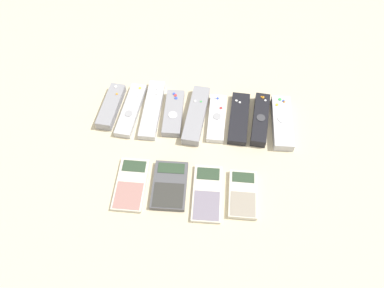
% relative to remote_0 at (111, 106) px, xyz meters
% --- Properties ---
extents(ground_plane, '(3.00, 3.00, 0.00)m').
position_rel_remote_0_xyz_m(ground_plane, '(0.25, -0.13, -0.01)').
color(ground_plane, beige).
extents(remote_0, '(0.05, 0.16, 0.03)m').
position_rel_remote_0_xyz_m(remote_0, '(0.00, 0.00, 0.00)').
color(remote_0, gray).
rests_on(remote_0, ground_plane).
extents(remote_1, '(0.06, 0.20, 0.02)m').
position_rel_remote_0_xyz_m(remote_1, '(0.06, -0.00, -0.00)').
color(remote_1, '#B7B7BC').
rests_on(remote_1, ground_plane).
extents(remote_2, '(0.05, 0.21, 0.02)m').
position_rel_remote_0_xyz_m(remote_2, '(0.12, 0.01, -0.00)').
color(remote_2, '#B7B7BC').
rests_on(remote_2, ground_plane).
extents(remote_3, '(0.06, 0.16, 0.02)m').
position_rel_remote_0_xyz_m(remote_3, '(0.19, -0.00, -0.00)').
color(remote_3, gray).
rests_on(remote_3, ground_plane).
extents(remote_4, '(0.06, 0.20, 0.03)m').
position_rel_remote_0_xyz_m(remote_4, '(0.25, -0.00, -0.00)').
color(remote_4, gray).
rests_on(remote_4, ground_plane).
extents(remote_5, '(0.05, 0.17, 0.02)m').
position_rel_remote_0_xyz_m(remote_5, '(0.32, -0.00, -0.01)').
color(remote_5, silver).
rests_on(remote_5, ground_plane).
extents(remote_6, '(0.06, 0.18, 0.02)m').
position_rel_remote_0_xyz_m(remote_6, '(0.38, 0.00, -0.00)').
color(remote_6, black).
rests_on(remote_6, ground_plane).
extents(remote_7, '(0.05, 0.18, 0.03)m').
position_rel_remote_0_xyz_m(remote_7, '(0.44, 0.00, -0.00)').
color(remote_7, black).
rests_on(remote_7, ground_plane).
extents(remote_8, '(0.06, 0.18, 0.03)m').
position_rel_remote_0_xyz_m(remote_8, '(0.50, 0.00, -0.00)').
color(remote_8, '#B7B7BC').
rests_on(remote_8, ground_plane).
extents(calculator_0, '(0.08, 0.15, 0.01)m').
position_rel_remote_0_xyz_m(calculator_0, '(0.11, -0.24, -0.01)').
color(calculator_0, beige).
rests_on(calculator_0, ground_plane).
extents(calculator_1, '(0.10, 0.14, 0.02)m').
position_rel_remote_0_xyz_m(calculator_1, '(0.21, -0.24, -0.01)').
color(calculator_1, '#4C4C51').
rests_on(calculator_1, ground_plane).
extents(calculator_2, '(0.08, 0.16, 0.01)m').
position_rel_remote_0_xyz_m(calculator_2, '(0.31, -0.25, -0.01)').
color(calculator_2, beige).
rests_on(calculator_2, ground_plane).
extents(calculator_3, '(0.08, 0.14, 0.02)m').
position_rel_remote_0_xyz_m(calculator_3, '(0.40, -0.24, -0.01)').
color(calculator_3, beige).
rests_on(calculator_3, ground_plane).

